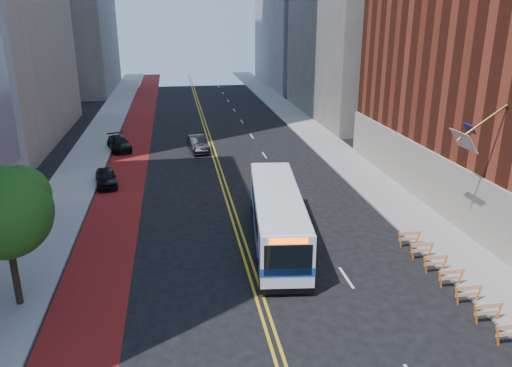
{
  "coord_description": "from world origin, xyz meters",
  "views": [
    {
      "loc": [
        -3.63,
        -15.99,
        13.14
      ],
      "look_at": [
        0.34,
        8.0,
        4.79
      ],
      "focal_mm": 35.0,
      "sensor_mm": 36.0,
      "label": 1
    }
  ],
  "objects_px": {
    "transit_bus": "(277,216)",
    "car_c": "(119,143)",
    "car_b": "(198,144)",
    "street_tree": "(5,209)",
    "car_a": "(106,178)"
  },
  "relations": [
    {
      "from": "street_tree",
      "to": "car_a",
      "type": "distance_m",
      "value": 17.81
    },
    {
      "from": "car_b",
      "to": "transit_bus",
      "type": "bearing_deg",
      "value": -87.87
    },
    {
      "from": "street_tree",
      "to": "car_c",
      "type": "bearing_deg",
      "value": 86.07
    },
    {
      "from": "street_tree",
      "to": "car_c",
      "type": "relative_size",
      "value": 1.43
    },
    {
      "from": "street_tree",
      "to": "car_b",
      "type": "xyz_separation_m",
      "value": [
        9.74,
        26.56,
        -4.15
      ]
    },
    {
      "from": "transit_bus",
      "to": "car_a",
      "type": "bearing_deg",
      "value": 139.07
    },
    {
      "from": "car_b",
      "to": "street_tree",
      "type": "bearing_deg",
      "value": -117.25
    },
    {
      "from": "street_tree",
      "to": "car_a",
      "type": "relative_size",
      "value": 1.7
    },
    {
      "from": "transit_bus",
      "to": "car_c",
      "type": "bearing_deg",
      "value": 122.48
    },
    {
      "from": "car_b",
      "to": "car_a",
      "type": "bearing_deg",
      "value": -136.88
    },
    {
      "from": "transit_bus",
      "to": "car_c",
      "type": "height_order",
      "value": "transit_bus"
    },
    {
      "from": "transit_bus",
      "to": "car_b",
      "type": "xyz_separation_m",
      "value": [
        -3.55,
        21.85,
        -0.98
      ]
    },
    {
      "from": "car_a",
      "to": "car_c",
      "type": "bearing_deg",
      "value": 80.22
    },
    {
      "from": "transit_bus",
      "to": "car_c",
      "type": "relative_size",
      "value": 2.64
    },
    {
      "from": "street_tree",
      "to": "car_b",
      "type": "relative_size",
      "value": 1.45
    }
  ]
}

